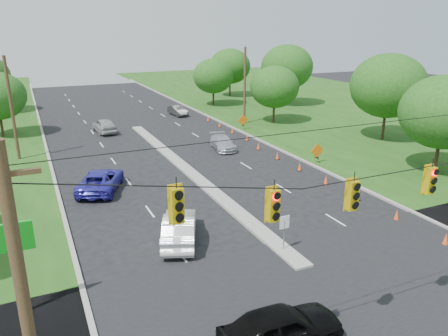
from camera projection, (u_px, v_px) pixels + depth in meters
name	position (u px, v px, depth m)	size (l,w,h in m)	color
ground	(361.00, 318.00, 17.77)	(160.00, 160.00, 0.00)	black
cross_street	(361.00, 318.00, 17.77)	(160.00, 14.00, 0.02)	black
curb_left	(48.00, 156.00, 39.73)	(0.25, 110.00, 0.16)	gray
curb_right	(245.00, 134.00, 47.70)	(0.25, 110.00, 0.16)	gray
median	(186.00, 170.00, 35.93)	(1.00, 34.00, 0.18)	gray
median_sign	(284.00, 226.00, 22.50)	(0.55, 0.06, 2.05)	gray
signal_span	(394.00, 216.00, 15.34)	(25.60, 0.32, 9.00)	#422D1C
utility_pole_far_left	(12.00, 109.00, 37.38)	(0.28, 0.28, 9.00)	#422D1C
utility_pole_far_right	(245.00, 86.00, 51.57)	(0.28, 0.28, 9.00)	#422D1C
cone_0	(446.00, 239.00, 23.57)	(0.32, 0.32, 0.70)	#F65520
cone_1	(397.00, 215.00, 26.59)	(0.32, 0.32, 0.70)	#F65520
cone_2	(358.00, 195.00, 29.62)	(0.32, 0.32, 0.70)	#F65520
cone_3	(326.00, 180.00, 32.64)	(0.32, 0.32, 0.70)	#F65520
cone_4	(300.00, 167.00, 35.67)	(0.32, 0.32, 0.70)	#F65520
cone_5	(277.00, 156.00, 38.70)	(0.32, 0.32, 0.70)	#F65520
cone_6	(258.00, 146.00, 41.72)	(0.32, 0.32, 0.70)	#F65520
cone_7	(247.00, 137.00, 44.99)	(0.32, 0.32, 0.70)	#F65520
cone_8	(232.00, 130.00, 48.01)	(0.32, 0.32, 0.70)	#F65520
cone_9	(219.00, 124.00, 51.04)	(0.32, 0.32, 0.70)	#F65520
cone_10	(208.00, 119.00, 54.07)	(0.32, 0.32, 0.70)	#F65520
work_sign_1	(317.00, 151.00, 37.26)	(1.27, 0.58, 1.37)	black
work_sign_2	(243.00, 121.00, 49.36)	(1.27, 0.58, 1.37)	black
tree_7	(444.00, 112.00, 33.71)	(6.72, 6.72, 7.84)	black
tree_8	(388.00, 86.00, 43.74)	(7.56, 7.56, 8.82)	black
tree_9	(275.00, 87.00, 52.13)	(5.88, 5.88, 6.86)	black
tree_10	(287.00, 67.00, 63.55)	(7.56, 7.56, 8.82)	black
tree_11	(230.00, 66.00, 71.68)	(6.72, 6.72, 7.84)	black
tree_12	(213.00, 76.00, 63.45)	(5.88, 5.88, 6.86)	black
black_sedan	(281.00, 328.00, 15.95)	(1.93, 4.80, 1.63)	black
white_sedan	(179.00, 228.00, 23.85)	(1.71, 4.90, 1.61)	white
blue_pickup	(101.00, 180.00, 31.30)	(2.52, 5.46, 1.52)	#2D27A7
silver_car_far	(222.00, 143.00, 41.84)	(1.81, 4.45, 1.29)	#A3A8B4
silver_car_oncoming	(104.00, 126.00, 48.28)	(1.87, 4.65, 1.58)	#9F9FA0
dark_car_receding	(178.00, 111.00, 57.57)	(1.33, 3.82, 1.26)	#282828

